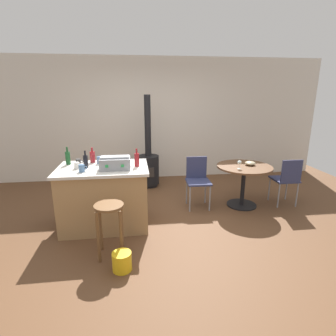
{
  "coord_description": "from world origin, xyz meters",
  "views": [
    {
      "loc": [
        -0.37,
        -3.73,
        1.95
      ],
      "look_at": [
        0.18,
        0.45,
        0.76
      ],
      "focal_mm": 28.72,
      "sensor_mm": 36.0,
      "label": 1
    }
  ],
  "objects_px": {
    "folding_chair_near": "(287,178)",
    "cup_4": "(77,165)",
    "bottle_3": "(137,160)",
    "cup_2": "(100,160)",
    "cup_1": "(82,168)",
    "wine_glass": "(239,163)",
    "bottle_1": "(86,161)",
    "plastic_bucket": "(122,261)",
    "wood_stove": "(149,165)",
    "bottle_2": "(68,158)",
    "cup_3": "(113,159)",
    "cup_0": "(79,162)",
    "serving_bowl": "(250,163)",
    "bottle_0": "(93,157)",
    "kitchen_island": "(105,196)",
    "wooden_stool": "(110,218)",
    "folding_chair_far": "(198,178)",
    "dining_table": "(244,176)",
    "toolbox": "(115,163)"
  },
  "relations": [
    {
      "from": "folding_chair_near",
      "to": "cup_4",
      "type": "distance_m",
      "value": 3.48
    },
    {
      "from": "bottle_3",
      "to": "cup_2",
      "type": "height_order",
      "value": "bottle_3"
    },
    {
      "from": "cup_1",
      "to": "wine_glass",
      "type": "xyz_separation_m",
      "value": [
        2.41,
        0.46,
        -0.13
      ]
    },
    {
      "from": "bottle_1",
      "to": "plastic_bucket",
      "type": "height_order",
      "value": "bottle_1"
    },
    {
      "from": "wood_stove",
      "to": "bottle_2",
      "type": "bearing_deg",
      "value": -131.2
    },
    {
      "from": "cup_3",
      "to": "cup_1",
      "type": "bearing_deg",
      "value": -128.28
    },
    {
      "from": "cup_4",
      "to": "folding_chair_near",
      "type": "bearing_deg",
      "value": 6.16
    },
    {
      "from": "bottle_3",
      "to": "cup_0",
      "type": "bearing_deg",
      "value": 167.8
    },
    {
      "from": "cup_2",
      "to": "plastic_bucket",
      "type": "height_order",
      "value": "cup_2"
    },
    {
      "from": "cup_0",
      "to": "serving_bowl",
      "type": "bearing_deg",
      "value": 6.08
    },
    {
      "from": "cup_4",
      "to": "wine_glass",
      "type": "bearing_deg",
      "value": 6.42
    },
    {
      "from": "wood_stove",
      "to": "bottle_2",
      "type": "xyz_separation_m",
      "value": [
        -1.27,
        -1.46,
        0.54
      ]
    },
    {
      "from": "serving_bowl",
      "to": "bottle_0",
      "type": "bearing_deg",
      "value": -176.51
    },
    {
      "from": "kitchen_island",
      "to": "cup_3",
      "type": "distance_m",
      "value": 0.59
    },
    {
      "from": "cup_0",
      "to": "cup_4",
      "type": "height_order",
      "value": "cup_0"
    },
    {
      "from": "bottle_2",
      "to": "plastic_bucket",
      "type": "distance_m",
      "value": 1.81
    },
    {
      "from": "cup_4",
      "to": "plastic_bucket",
      "type": "xyz_separation_m",
      "value": [
        0.62,
        -1.11,
        -0.85
      ]
    },
    {
      "from": "wooden_stool",
      "to": "plastic_bucket",
      "type": "height_order",
      "value": "wooden_stool"
    },
    {
      "from": "folding_chair_far",
      "to": "bottle_1",
      "type": "bearing_deg",
      "value": -163.56
    },
    {
      "from": "bottle_1",
      "to": "cup_0",
      "type": "height_order",
      "value": "bottle_1"
    },
    {
      "from": "cup_1",
      "to": "cup_4",
      "type": "xyz_separation_m",
      "value": [
        -0.1,
        0.18,
        -0.01
      ]
    },
    {
      "from": "dining_table",
      "to": "cup_1",
      "type": "relative_size",
      "value": 8.24
    },
    {
      "from": "wood_stove",
      "to": "wine_glass",
      "type": "distance_m",
      "value": 2.04
    },
    {
      "from": "bottle_3",
      "to": "toolbox",
      "type": "bearing_deg",
      "value": -162.13
    },
    {
      "from": "kitchen_island",
      "to": "cup_4",
      "type": "bearing_deg",
      "value": -175.83
    },
    {
      "from": "kitchen_island",
      "to": "folding_chair_near",
      "type": "bearing_deg",
      "value": 6.38
    },
    {
      "from": "kitchen_island",
      "to": "plastic_bucket",
      "type": "xyz_separation_m",
      "value": [
        0.27,
        -1.13,
        -0.35
      ]
    },
    {
      "from": "cup_0",
      "to": "plastic_bucket",
      "type": "distance_m",
      "value": 1.67
    },
    {
      "from": "cup_4",
      "to": "serving_bowl",
      "type": "distance_m",
      "value": 2.84
    },
    {
      "from": "cup_4",
      "to": "bottle_3",
      "type": "bearing_deg",
      "value": -0.02
    },
    {
      "from": "bottle_2",
      "to": "cup_2",
      "type": "xyz_separation_m",
      "value": [
        0.46,
        -0.02,
        -0.05
      ]
    },
    {
      "from": "cup_2",
      "to": "cup_4",
      "type": "relative_size",
      "value": 1.08
    },
    {
      "from": "cup_4",
      "to": "bottle_0",
      "type": "bearing_deg",
      "value": 61.8
    },
    {
      "from": "serving_bowl",
      "to": "cup_3",
      "type": "bearing_deg",
      "value": -175.66
    },
    {
      "from": "plastic_bucket",
      "to": "wooden_stool",
      "type": "bearing_deg",
      "value": 113.51
    },
    {
      "from": "wooden_stool",
      "to": "bottle_0",
      "type": "distance_m",
      "value": 1.26
    },
    {
      "from": "bottle_1",
      "to": "cup_2",
      "type": "height_order",
      "value": "bottle_1"
    },
    {
      "from": "kitchen_island",
      "to": "folding_chair_near",
      "type": "height_order",
      "value": "kitchen_island"
    },
    {
      "from": "cup_0",
      "to": "plastic_bucket",
      "type": "relative_size",
      "value": 0.48
    },
    {
      "from": "bottle_0",
      "to": "kitchen_island",
      "type": "bearing_deg",
      "value": -59.42
    },
    {
      "from": "cup_0",
      "to": "bottle_0",
      "type": "bearing_deg",
      "value": 36.84
    },
    {
      "from": "bottle_0",
      "to": "bottle_1",
      "type": "height_order",
      "value": "bottle_1"
    },
    {
      "from": "wooden_stool",
      "to": "folding_chair_near",
      "type": "bearing_deg",
      "value": 21.42
    },
    {
      "from": "kitchen_island",
      "to": "cup_0",
      "type": "bearing_deg",
      "value": 156.32
    },
    {
      "from": "bottle_3",
      "to": "dining_table",
      "type": "bearing_deg",
      "value": 13.73
    },
    {
      "from": "cup_2",
      "to": "plastic_bucket",
      "type": "xyz_separation_m",
      "value": [
        0.33,
        -1.34,
        -0.86
      ]
    },
    {
      "from": "bottle_3",
      "to": "wine_glass",
      "type": "distance_m",
      "value": 1.71
    },
    {
      "from": "kitchen_island",
      "to": "folding_chair_far",
      "type": "bearing_deg",
      "value": 18.81
    },
    {
      "from": "cup_3",
      "to": "plastic_bucket",
      "type": "bearing_deg",
      "value": -84.38
    },
    {
      "from": "wood_stove",
      "to": "plastic_bucket",
      "type": "distance_m",
      "value": 2.88
    }
  ]
}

